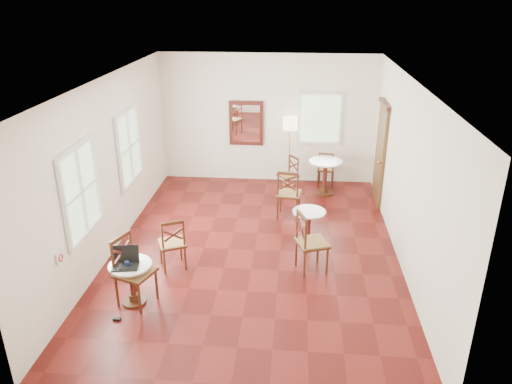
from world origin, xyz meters
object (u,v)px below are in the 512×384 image
chair_near_a (172,243)px  chair_back_b (289,175)px  mouse (120,269)px  chair_mid_a (289,194)px  power_adapter (117,319)px  chair_back_a (326,169)px  navy_mug (127,264)px  floor_lamp (290,128)px  chair_mid_b (310,242)px  laptop (126,261)px  cafe_table_back (325,174)px  cafe_table_mid (309,223)px  water_glass (120,267)px  cafe_table_near (132,279)px  chair_near_b (134,271)px

chair_near_a → chair_back_b: chair_near_a is taller
mouse → chair_mid_a: bearing=61.2°
chair_back_b → power_adapter: 5.44m
chair_back_a → navy_mug: bearing=66.8°
chair_back_a → navy_mug: size_ratio=7.88×
chair_back_a → chair_back_b: bearing=35.7°
floor_lamp → power_adapter: 5.94m
chair_mid_b → chair_mid_a: bearing=-9.1°
chair_mid_a → laptop: chair_mid_a is taller
cafe_table_back → cafe_table_mid: bearing=-99.6°
chair_back_b → mouse: bearing=-64.1°
chair_mid_b → power_adapter: bearing=99.6°
floor_lamp → water_glass: 5.55m
water_glass → cafe_table_near: bearing=63.2°
chair_near_b → floor_lamp: floor_lamp is taller
cafe_table_near → chair_near_b: 0.13m
chair_near_a → power_adapter: size_ratio=8.90×
chair_mid_b → chair_back_b: chair_mid_b is taller
laptop → mouse: bearing=-114.1°
cafe_table_back → chair_mid_b: 3.31m
chair_near_b → power_adapter: (-0.15, -0.45, -0.51)m
power_adapter → navy_mug: bearing=74.9°
cafe_table_mid → power_adapter: (-2.71, -2.53, -0.37)m
navy_mug → mouse: bearing=-129.7°
water_glass → laptop: bearing=77.2°
chair_mid_b → mouse: 3.00m
chair_back_b → chair_near_b: bearing=-63.8°
cafe_table_mid → chair_near_a: (-2.25, -1.06, 0.06)m
chair_near_a → mouse: chair_near_a is taller
cafe_table_near → navy_mug: (-0.01, -0.08, 0.29)m
chair_near_a → chair_mid_a: 2.82m
chair_mid_a → cafe_table_near: bearing=61.9°
laptop → navy_mug: bearing=-62.5°
floor_lamp → navy_mug: size_ratio=15.18×
cafe_table_back → chair_mid_a: chair_mid_a is taller
chair_mid_b → water_glass: chair_mid_b is taller
chair_back_a → laptop: 5.84m
cafe_table_back → mouse: cafe_table_back is taller
cafe_table_back → mouse: bearing=-123.9°
floor_lamp → mouse: 5.56m
chair_near_b → navy_mug: (-0.05, -0.09, 0.16)m
navy_mug → water_glass: water_glass is taller
chair_back_a → chair_back_b: 0.97m
chair_near_b → chair_back_b: (2.15, 4.46, -0.12)m
cafe_table_near → laptop: size_ratio=1.58×
chair_near_a → chair_mid_a: chair_mid_a is taller
cafe_table_mid → chair_back_a: size_ratio=0.74×
laptop → water_glass: (-0.03, -0.14, -0.02)m
chair_mid_a → chair_back_a: chair_mid_a is taller
chair_mid_b → cafe_table_mid: bearing=-19.7°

